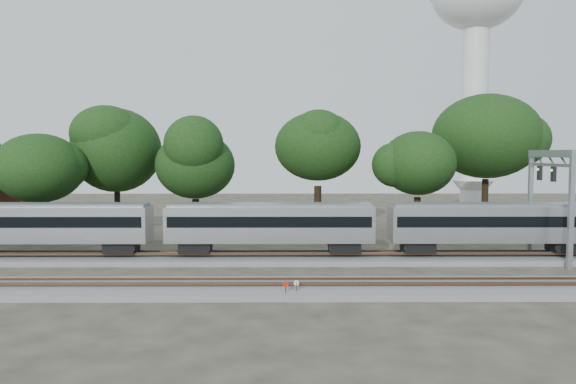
% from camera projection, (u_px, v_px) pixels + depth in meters
% --- Properties ---
extents(ground, '(160.00, 160.00, 0.00)m').
position_uv_depth(ground, '(202.00, 278.00, 38.66)').
color(ground, '#383328').
rests_on(ground, ground).
extents(track_far, '(160.00, 5.00, 0.73)m').
position_uv_depth(track_far, '(213.00, 258.00, 44.63)').
color(track_far, slate).
rests_on(track_far, ground).
extents(track_near, '(160.00, 5.00, 0.73)m').
position_uv_depth(track_near, '(192.00, 289.00, 34.65)').
color(track_near, slate).
rests_on(track_near, ground).
extents(train, '(102.93, 2.93, 4.32)m').
position_uv_depth(train, '(383.00, 223.00, 44.51)').
color(train, '#BABDC1').
rests_on(train, ground).
extents(switch_stand_red, '(0.34, 0.13, 1.09)m').
position_uv_depth(switch_stand_red, '(286.00, 288.00, 32.77)').
color(switch_stand_red, '#512D19').
rests_on(switch_stand_red, ground).
extents(switch_stand_white, '(0.33, 0.06, 1.04)m').
position_uv_depth(switch_stand_white, '(296.00, 287.00, 33.26)').
color(switch_stand_white, '#512D19').
rests_on(switch_stand_white, ground).
extents(switch_lever, '(0.55, 0.40, 0.30)m').
position_uv_depth(switch_lever, '(307.00, 297.00, 32.82)').
color(switch_lever, '#512D19').
rests_on(switch_lever, ground).
extents(water_tower, '(14.59, 14.59, 40.38)m').
position_uv_depth(water_tower, '(477.00, 19.00, 89.38)').
color(water_tower, silver).
rests_on(water_tower, ground).
extents(signal_gantry, '(0.61, 7.25, 8.81)m').
position_uv_depth(signal_gantry, '(550.00, 180.00, 44.36)').
color(signal_gantry, gray).
rests_on(signal_gantry, ground).
extents(tree_2, '(7.25, 7.25, 10.23)m').
position_uv_depth(tree_2, '(39.00, 168.00, 53.13)').
color(tree_2, black).
rests_on(tree_2, ground).
extents(tree_3, '(9.00, 9.00, 12.69)m').
position_uv_depth(tree_3, '(116.00, 150.00, 58.75)').
color(tree_3, black).
rests_on(tree_3, ground).
extents(tree_4, '(7.46, 7.46, 10.52)m').
position_uv_depth(tree_4, '(195.00, 166.00, 55.85)').
color(tree_4, black).
rests_on(tree_4, ground).
extents(tree_5, '(9.43, 9.43, 13.29)m').
position_uv_depth(tree_5, '(318.00, 147.00, 60.47)').
color(tree_5, black).
rests_on(tree_5, ground).
extents(tree_6, '(7.66, 7.66, 10.80)m').
position_uv_depth(tree_6, '(418.00, 163.00, 56.96)').
color(tree_6, black).
rests_on(tree_6, ground).
extents(tree_7, '(10.61, 10.61, 14.95)m').
position_uv_depth(tree_7, '(486.00, 136.00, 63.02)').
color(tree_7, black).
rests_on(tree_7, ground).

